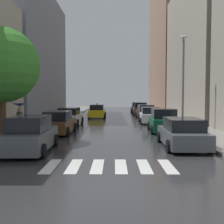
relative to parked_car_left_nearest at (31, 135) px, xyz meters
name	(u,v)px	position (x,y,z in m)	size (l,w,h in m)	color
ground_plane	(112,120)	(3.86, 18.27, -0.83)	(28.00, 72.00, 0.04)	#2D2D2F
sidewalk_left	(56,119)	(-2.64, 18.27, -0.74)	(3.00, 72.00, 0.15)	gray
sidewalk_right	(169,119)	(10.36, 18.27, -0.74)	(3.00, 72.00, 0.15)	gray
crosswalk_stripes	(109,166)	(3.86, -2.74, -0.81)	(4.95, 2.20, 0.01)	silver
building_left_mid	(29,55)	(-7.14, 23.02, 7.28)	(6.00, 20.88, 16.19)	slate
building_right_mid	(207,51)	(14.86, 19.17, 7.16)	(6.00, 17.42, 15.94)	#9E9384
building_right_far	(172,46)	(14.86, 38.89, 11.28)	(6.00, 20.18, 24.18)	#8C6B56
parked_car_left_nearest	(31,135)	(0.00, 0.00, 0.00)	(2.15, 4.55, 1.75)	#474C51
parked_car_left_second	(58,123)	(0.06, 6.41, -0.05)	(2.14, 4.29, 1.63)	brown
parked_car_left_third	(70,117)	(-0.14, 12.51, -0.06)	(2.24, 4.22, 1.61)	silver
parked_car_right_nearest	(182,134)	(7.64, 1.18, -0.08)	(2.19, 4.54, 1.55)	#474C51
parked_car_right_second	(163,121)	(7.74, 7.38, 0.01)	(2.21, 4.22, 1.77)	#0C4C2D
parked_car_right_third	(150,116)	(7.62, 14.05, -0.06)	(2.20, 4.19, 1.61)	silver
parked_car_right_fourth	(145,112)	(7.82, 19.74, -0.04)	(2.23, 4.20, 1.65)	black
parked_car_right_fifth	(140,109)	(7.77, 26.01, 0.02)	(2.29, 4.63, 1.79)	brown
parked_car_right_sixth	(137,108)	(7.83, 31.40, -0.01)	(2.24, 4.45, 1.72)	black
taxi_midroad	(97,111)	(1.92, 21.30, -0.05)	(2.11, 4.70, 1.81)	yellow
pedestrian_foreground	(20,113)	(-1.81, 3.77, 0.83)	(0.95, 0.95, 2.11)	brown
street_tree_left	(2,65)	(-2.33, 2.47, 3.63)	(4.27, 4.27, 6.44)	#513823
lamp_post_right	(183,76)	(9.41, 8.28, 3.48)	(0.60, 0.28, 7.21)	#595B60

